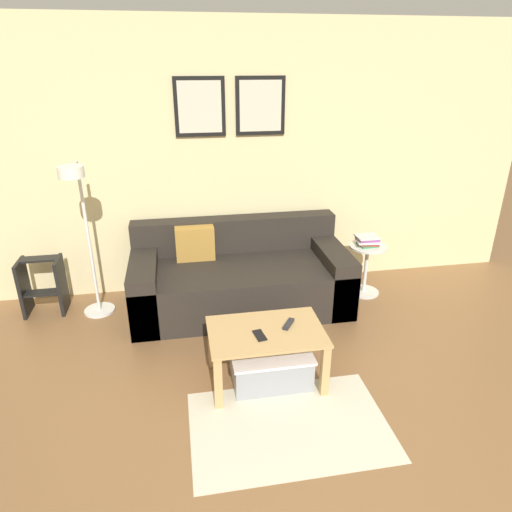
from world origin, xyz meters
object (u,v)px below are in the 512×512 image
object	(u,v)px
coffee_table	(266,341)
floor_lamp	(82,222)
couch	(239,278)
book_stack	(368,240)
cell_phone	(260,335)
step_stool	(43,285)
remote_control	(289,324)
side_table	(366,265)
storage_bin	(270,365)

from	to	relation	value
coffee_table	floor_lamp	xyz separation A→B (m)	(-1.35, 1.10, 0.60)
coffee_table	floor_lamp	distance (m)	1.84
floor_lamp	couch	bearing A→B (deg)	2.65
book_stack	cell_phone	xyz separation A→B (m)	(-1.30, -1.24, -0.14)
cell_phone	step_stool	size ratio (longest dim) A/B	0.27
couch	cell_phone	xyz separation A→B (m)	(-0.03, -1.22, 0.15)
remote_control	step_stool	distance (m)	2.39
floor_lamp	cell_phone	distance (m)	1.81
remote_control	couch	bearing A→B (deg)	133.47
couch	floor_lamp	bearing A→B (deg)	-177.35
couch	book_stack	xyz separation A→B (m)	(1.27, 0.02, 0.29)
side_table	book_stack	size ratio (longest dim) A/B	2.07
coffee_table	side_table	bearing A→B (deg)	43.14
couch	step_stool	xyz separation A→B (m)	(-1.80, 0.17, 0.00)
book_stack	remote_control	world-z (taller)	book_stack
side_table	cell_phone	size ratio (longest dim) A/B	3.67
couch	remote_control	world-z (taller)	couch
storage_bin	remote_control	size ratio (longest dim) A/B	3.88
book_stack	remote_control	distance (m)	1.57
side_table	book_stack	world-z (taller)	book_stack
coffee_table	step_stool	size ratio (longest dim) A/B	1.56
storage_bin	step_stool	size ratio (longest dim) A/B	1.11
floor_lamp	cell_phone	world-z (taller)	floor_lamp
step_stool	side_table	bearing A→B (deg)	-3.09
remote_control	floor_lamp	bearing A→B (deg)	178.51
floor_lamp	cell_phone	xyz separation A→B (m)	(1.29, -1.16, -0.51)
remote_control	step_stool	bearing A→B (deg)	-179.53
side_table	step_stool	size ratio (longest dim) A/B	0.98
couch	side_table	bearing A→B (deg)	0.32
side_table	cell_phone	world-z (taller)	side_table
side_table	remote_control	distance (m)	1.56
couch	cell_phone	world-z (taller)	couch
coffee_table	cell_phone	xyz separation A→B (m)	(-0.06, -0.06, 0.09)
couch	coffee_table	bearing A→B (deg)	-88.64
remote_control	cell_phone	xyz separation A→B (m)	(-0.23, -0.10, -0.01)
floor_lamp	book_stack	size ratio (longest dim) A/B	5.76
step_stool	coffee_table	bearing A→B (deg)	-36.09
coffee_table	step_stool	xyz separation A→B (m)	(-1.83, 1.34, -0.06)
couch	floor_lamp	distance (m)	1.48
couch	book_stack	world-z (taller)	couch
coffee_table	storage_bin	xyz separation A→B (m)	(0.03, -0.01, -0.21)
book_stack	coffee_table	bearing A→B (deg)	-136.51
book_stack	cell_phone	size ratio (longest dim) A/B	1.78
floor_lamp	remote_control	size ratio (longest dim) A/B	9.55
book_stack	storage_bin	bearing A→B (deg)	-135.41
storage_bin	cell_phone	xyz separation A→B (m)	(-0.09, -0.04, 0.30)
storage_bin	side_table	world-z (taller)	side_table
book_stack	cell_phone	bearing A→B (deg)	-136.43
remote_control	step_stool	size ratio (longest dim) A/B	0.29
remote_control	coffee_table	bearing A→B (deg)	-133.45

